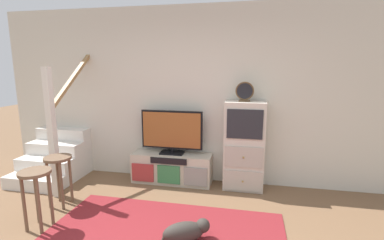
% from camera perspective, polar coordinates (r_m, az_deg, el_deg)
% --- Properties ---
extents(back_wall, '(6.40, 0.12, 2.70)m').
position_cam_1_polar(back_wall, '(4.43, 0.43, 4.93)').
color(back_wall, beige).
rests_on(back_wall, ground_plane).
extents(media_console, '(1.24, 0.38, 0.46)m').
position_cam_1_polar(media_console, '(4.50, -4.07, -9.64)').
color(media_console, '#BCB29E').
rests_on(media_console, ground_plane).
extents(television, '(0.95, 0.22, 0.67)m').
position_cam_1_polar(television, '(4.36, -4.09, -2.24)').
color(television, black).
rests_on(television, media_console).
extents(side_cabinet, '(0.58, 0.38, 1.31)m').
position_cam_1_polar(side_cabinet, '(4.23, 10.46, -5.19)').
color(side_cabinet, beige).
rests_on(side_cabinet, ground_plane).
extents(desk_clock, '(0.26, 0.08, 0.28)m').
position_cam_1_polar(desk_clock, '(4.07, 10.58, 5.62)').
color(desk_clock, '#4C3823').
rests_on(desk_clock, side_cabinet).
extents(staircase, '(1.00, 1.36, 2.20)m').
position_cam_1_polar(staircase, '(5.32, -24.68, -5.86)').
color(staircase, silver).
rests_on(staircase, ground_plane).
extents(bar_stool_near, '(0.34, 0.34, 0.68)m').
position_cam_1_polar(bar_stool_near, '(3.63, -28.92, -11.50)').
color(bar_stool_near, brown).
rests_on(bar_stool_near, ground_plane).
extents(bar_stool_far, '(0.34, 0.34, 0.67)m').
position_cam_1_polar(bar_stool_far, '(4.08, -25.28, -8.94)').
color(bar_stool_far, brown).
rests_on(bar_stool_far, ground_plane).
extents(dog, '(0.50, 0.38, 0.23)m').
position_cam_1_polar(dog, '(3.16, -1.17, -21.53)').
color(dog, '#332D28').
rests_on(dog, ground_plane).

